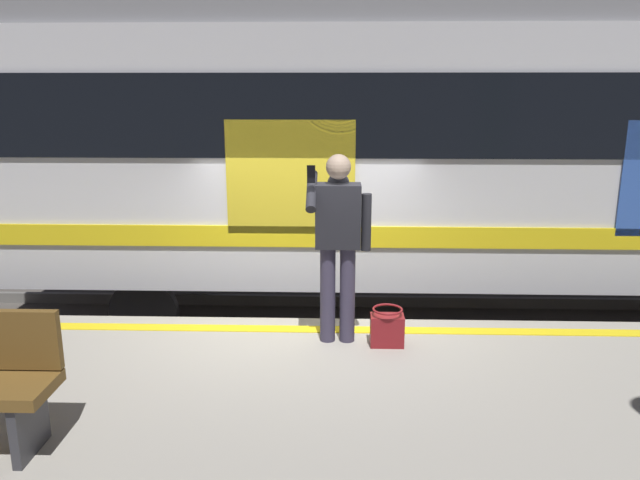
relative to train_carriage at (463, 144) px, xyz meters
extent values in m
plane|color=#4C4742|center=(1.95, 2.24, -2.53)|extent=(25.77, 25.77, 0.00)
cube|color=#9E998E|center=(1.95, 4.20, -2.05)|extent=(17.18, 3.92, 0.95)
cube|color=yellow|center=(1.95, 2.54, -1.57)|extent=(16.84, 0.16, 0.01)
cube|color=slate|center=(1.95, 0.71, -2.45)|extent=(22.33, 0.08, 0.16)
cube|color=slate|center=(1.95, -0.72, -2.45)|extent=(22.33, 0.08, 0.16)
cube|color=silver|center=(0.00, -0.01, -0.10)|extent=(12.24, 2.85, 2.95)
cube|color=gray|center=(0.00, -0.01, 1.49)|extent=(12.00, 2.63, 0.24)
cube|color=black|center=(0.00, 1.44, 0.41)|extent=(11.63, 0.03, 0.90)
cube|color=yellow|center=(0.00, 1.44, -0.91)|extent=(11.63, 0.03, 0.24)
cube|color=gold|center=(2.14, 1.44, -0.25)|extent=(1.42, 0.02, 1.25)
cylinder|color=black|center=(3.98, 1.14, -1.95)|extent=(0.84, 0.12, 0.84)
cylinder|color=black|center=(3.98, -1.15, -1.95)|extent=(0.84, 0.12, 0.84)
cylinder|color=#383347|center=(1.52, 2.79, -1.13)|extent=(0.14, 0.14, 0.90)
cylinder|color=#383347|center=(1.70, 2.79, -1.13)|extent=(0.14, 0.14, 0.90)
cube|color=black|center=(1.61, 2.79, -0.39)|extent=(0.40, 0.24, 0.57)
sphere|color=black|center=(1.61, 2.63, -0.13)|extent=(0.20, 0.20, 0.20)
sphere|color=beige|center=(1.61, 2.79, 0.04)|extent=(0.22, 0.22, 0.22)
cylinder|color=black|center=(1.36, 2.79, -0.45)|extent=(0.09, 0.09, 0.51)
cylinder|color=black|center=(1.84, 2.87, -0.16)|extent=(0.09, 0.42, 0.33)
cube|color=black|center=(1.84, 2.97, 0.00)|extent=(0.07, 0.02, 0.15)
cube|color=maroon|center=(1.16, 2.88, -1.43)|extent=(0.30, 0.18, 0.29)
torus|color=maroon|center=(1.16, 2.88, -1.23)|extent=(0.28, 0.28, 0.02)
cube|color=#333338|center=(3.57, 4.66, -1.35)|extent=(0.06, 0.40, 0.45)
camera|label=1|loc=(1.61, 8.09, 0.71)|focal=34.31mm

